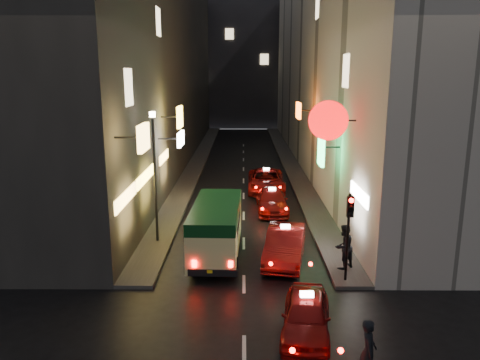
{
  "coord_description": "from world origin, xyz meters",
  "views": [
    {
      "loc": [
        -0.04,
        -8.49,
        8.11
      ],
      "look_at": [
        -0.18,
        13.0,
        3.17
      ],
      "focal_mm": 35.0,
      "sensor_mm": 36.0,
      "label": 1
    }
  ],
  "objects_px": {
    "taxi_near": "(306,312)",
    "pedestrian_crossing": "(369,347)",
    "minibus": "(216,224)",
    "lamp_post": "(155,168)",
    "traffic_light": "(349,219)"
  },
  "relations": [
    {
      "from": "traffic_light",
      "to": "lamp_post",
      "type": "distance_m",
      "value": 9.42
    },
    {
      "from": "minibus",
      "to": "taxi_near",
      "type": "xyz_separation_m",
      "value": [
        3.18,
        -6.34,
        -0.81
      ]
    },
    {
      "from": "minibus",
      "to": "taxi_near",
      "type": "bearing_deg",
      "value": -63.33
    },
    {
      "from": "taxi_near",
      "to": "minibus",
      "type": "bearing_deg",
      "value": 116.67
    },
    {
      "from": "traffic_light",
      "to": "lamp_post",
      "type": "bearing_deg",
      "value": 151.09
    },
    {
      "from": "minibus",
      "to": "traffic_light",
      "type": "bearing_deg",
      "value": -28.25
    },
    {
      "from": "taxi_near",
      "to": "lamp_post",
      "type": "xyz_separation_m",
      "value": [
        -6.16,
        8.06,
        2.98
      ]
    },
    {
      "from": "lamp_post",
      "to": "traffic_light",
      "type": "bearing_deg",
      "value": -28.91
    },
    {
      "from": "taxi_near",
      "to": "traffic_light",
      "type": "xyz_separation_m",
      "value": [
        2.04,
        3.53,
        1.95
      ]
    },
    {
      "from": "minibus",
      "to": "pedestrian_crossing",
      "type": "height_order",
      "value": "minibus"
    },
    {
      "from": "taxi_near",
      "to": "pedestrian_crossing",
      "type": "xyz_separation_m",
      "value": [
        1.34,
        -2.33,
        0.27
      ]
    },
    {
      "from": "pedestrian_crossing",
      "to": "traffic_light",
      "type": "relative_size",
      "value": 0.58
    },
    {
      "from": "taxi_near",
      "to": "traffic_light",
      "type": "distance_m",
      "value": 4.52
    },
    {
      "from": "pedestrian_crossing",
      "to": "traffic_light",
      "type": "distance_m",
      "value": 6.13
    },
    {
      "from": "taxi_near",
      "to": "pedestrian_crossing",
      "type": "distance_m",
      "value": 2.7
    }
  ]
}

